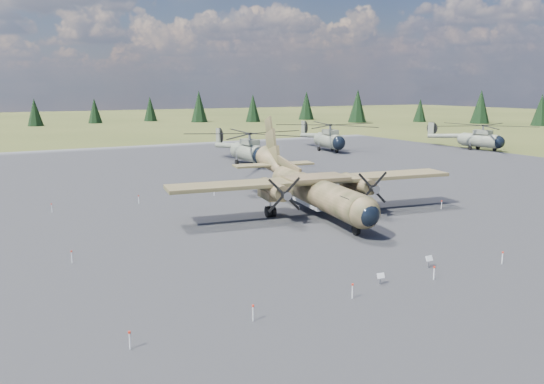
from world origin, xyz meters
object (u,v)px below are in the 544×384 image
helicopter_mid (329,132)px  helicopter_far (480,132)px  transport_plane (311,185)px  helicopter_near (248,142)px

helicopter_mid → helicopter_far: size_ratio=1.05×
helicopter_mid → transport_plane: bearing=-118.5°
transport_plane → helicopter_mid: (28.66, 39.00, 0.98)m
transport_plane → helicopter_far: size_ratio=1.16×
helicopter_near → helicopter_far: 46.01m
transport_plane → helicopter_mid: 48.41m
transport_plane → helicopter_near: 31.22m
helicopter_mid → helicopter_far: (25.48, -11.70, -0.19)m
transport_plane → helicopter_mid: bearing=62.0°
transport_plane → helicopter_far: bearing=35.1°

